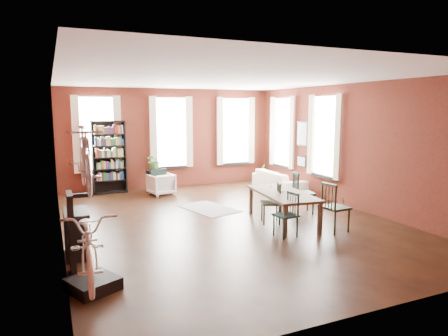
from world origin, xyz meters
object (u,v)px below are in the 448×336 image
bike_trainer (93,284)px  bicycle_floor (88,210)px  dining_chair_b (271,203)px  dining_chair_d (303,193)px  console_table (77,233)px  plant_stand (153,181)px  dining_table (282,208)px  dining_chair_c (336,207)px  dining_chair_a (286,215)px  white_armchair (161,183)px  cream_sofa (279,177)px  bookshelf (109,157)px

bike_trainer → bicycle_floor: bicycle_floor is taller
dining_chair_b → dining_chair_d: bearing=131.7°
bike_trainer → console_table: bearing=93.9°
dining_chair_b → plant_stand: 4.69m
dining_table → dining_chair_c: bearing=-48.6°
dining_chair_a → dining_chair_b: dining_chair_b is taller
dining_chair_d → bicycle_floor: (-5.23, -2.36, 0.66)m
dining_table → dining_chair_d: size_ratio=2.04×
white_armchair → plant_stand: white_armchair is taller
dining_chair_a → white_armchair: size_ratio=1.27×
bicycle_floor → cream_sofa: bearing=42.2°
dining_chair_c → cream_sofa: 4.36m
dining_table → console_table: size_ratio=2.58×
dining_chair_d → plant_stand: (-2.79, 3.95, -0.16)m
dining_chair_a → console_table: bearing=-103.8°
dining_chair_c → bookshelf: (-3.77, 5.89, 0.58)m
bicycle_floor → bookshelf: bearing=82.9°
dining_chair_a → white_armchair: bearing=-170.9°
bookshelf → console_table: bookshelf is taller
bookshelf → dining_chair_c: bearing=-57.4°
dining_chair_a → bicycle_floor: bicycle_floor is taller
dining_chair_c → bookshelf: bookshelf is taller
dining_chair_d → bike_trainer: 5.74m
white_armchair → dining_chair_b: bearing=99.5°
dining_table → dining_chair_c: (0.68, -0.99, 0.16)m
dining_chair_a → bicycle_floor: (-3.82, -0.94, 0.72)m
console_table → bicycle_floor: (0.09, -1.51, 0.76)m
dining_chair_b → console_table: bearing=-63.5°
dining_chair_c → plant_stand: dining_chair_c is taller
console_table → dining_chair_a: bearing=-8.3°
dining_chair_d → dining_chair_a: bearing=150.2°
console_table → plant_stand: console_table is taller
dining_chair_c → white_armchair: 5.57m
bookshelf → cream_sofa: bearing=-19.0°
dining_table → bookshelf: 5.85m
dining_table → dining_chair_a: 0.98m
dining_table → cream_sofa: cream_sofa is taller
bookshelf → plant_stand: (1.24, -0.40, -0.76)m
dining_chair_a → dining_chair_c: (1.14, -0.12, 0.07)m
dining_chair_d → white_armchair: size_ratio=1.45×
dining_chair_c → white_armchair: bearing=20.5°
dining_chair_c → plant_stand: (-2.54, 5.49, -0.17)m
dining_chair_c → bike_trainer: bearing=94.6°
dining_chair_c → bike_trainer: (-4.95, -0.85, -0.43)m
dining_chair_d → white_armchair: (-2.67, 3.48, -0.16)m
dining_chair_a → bicycle_floor: bearing=-81.6°
white_armchair → cream_sofa: cream_sofa is taller
cream_sofa → dining_chair_c: bearing=164.3°
cream_sofa → dining_chair_d: bearing=160.9°
dining_chair_a → dining_chair_d: 1.99m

